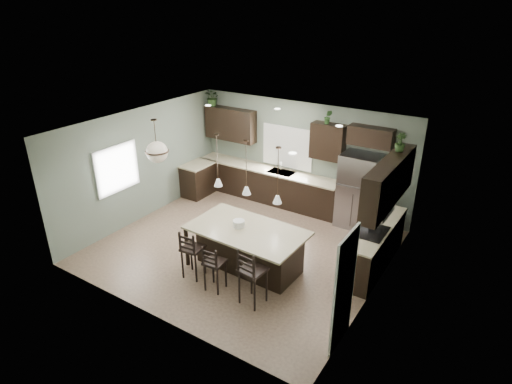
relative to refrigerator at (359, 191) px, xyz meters
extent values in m
plane|color=#9E8466|center=(-1.76, -2.40, -0.93)|extent=(6.00, 6.00, 0.00)
cube|color=white|center=(1.22, -3.95, 0.09)|extent=(0.04, 0.82, 2.04)
cube|color=white|center=(-2.16, 0.33, 0.62)|extent=(1.35, 0.02, 1.00)
cube|color=white|center=(-4.74, -3.20, 0.62)|extent=(0.02, 1.10, 1.00)
cube|color=black|center=(-4.46, -0.70, -0.48)|extent=(0.60, 0.90, 0.90)
cube|color=beige|center=(-4.44, -0.70, -0.01)|extent=(0.66, 0.96, 0.04)
cube|color=black|center=(-2.61, 0.05, -0.48)|extent=(4.20, 0.60, 0.90)
cube|color=beige|center=(-2.61, 0.03, -0.01)|extent=(4.20, 0.66, 0.04)
cube|color=gray|center=(-2.16, 0.03, 0.01)|extent=(0.70, 0.45, 0.01)
cylinder|color=silver|center=(-2.16, 0.00, 0.16)|extent=(0.02, 0.02, 0.28)
cube|color=black|center=(-3.91, 0.18, 1.02)|extent=(1.55, 0.34, 0.90)
cube|color=black|center=(-0.96, 0.18, 1.02)|extent=(0.85, 0.34, 0.90)
cube|color=black|center=(0.09, 0.18, 1.32)|extent=(1.05, 0.34, 0.45)
cube|color=black|center=(0.94, -1.53, -0.48)|extent=(0.60, 2.35, 0.90)
cube|color=beige|center=(0.92, -1.53, -0.01)|extent=(0.66, 2.35, 0.04)
cube|color=black|center=(0.92, -1.80, 0.02)|extent=(0.58, 0.75, 0.02)
cube|color=gray|center=(0.64, -1.80, -0.48)|extent=(0.01, 0.72, 0.60)
cube|color=black|center=(1.07, -1.53, 1.02)|extent=(0.34, 2.35, 0.90)
cube|color=gray|center=(1.02, -1.80, 0.62)|extent=(0.40, 0.75, 0.40)
cube|color=gray|center=(0.00, 0.00, 0.00)|extent=(0.90, 0.74, 1.85)
cube|color=black|center=(-1.22, -3.03, -0.46)|extent=(2.40, 1.42, 0.92)
cylinder|color=white|center=(-1.42, -3.02, 0.07)|extent=(0.24, 0.24, 0.14)
cube|color=black|center=(-1.97, -3.84, -0.39)|extent=(0.44, 0.44, 1.07)
cube|color=black|center=(-1.34, -3.94, -0.42)|extent=(0.40, 0.40, 1.00)
cube|color=black|center=(-0.51, -3.89, -0.34)|extent=(0.48, 0.48, 1.18)
imported|color=#305023|center=(-4.47, 0.15, 1.71)|extent=(0.52, 0.48, 0.48)
imported|color=#2F5927|center=(-0.99, 0.15, 1.65)|extent=(0.22, 0.20, 0.34)
imported|color=#2C4A20|center=(1.04, -0.97, 1.66)|extent=(0.24, 0.24, 0.37)
plane|color=slate|center=(-1.76, 0.35, 0.48)|extent=(6.00, 0.00, 6.00)
plane|color=slate|center=(-1.76, -5.15, 0.48)|extent=(6.00, 0.00, 6.00)
plane|color=slate|center=(-4.76, -2.40, 0.48)|extent=(0.00, 5.50, 5.50)
plane|color=slate|center=(1.24, -2.40, 0.48)|extent=(0.00, 5.50, 5.50)
plane|color=white|center=(-1.76, -2.40, 1.87)|extent=(6.00, 6.00, 0.00)
camera|label=1|loc=(2.99, -9.24, 4.23)|focal=30.00mm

